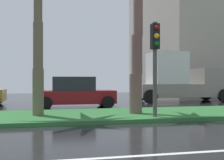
# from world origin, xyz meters

# --- Properties ---
(traffic_signal_median_right) EXTENTS (0.28, 0.43, 3.60)m
(traffic_signal_median_right) POSITION_xyz_m (6.98, 6.55, 2.63)
(traffic_signal_median_right) COLOR #4C4C47
(traffic_signal_median_right) RESTS_ON median_strip
(car_in_traffic_third) EXTENTS (4.30, 2.02, 1.72)m
(car_in_traffic_third) POSITION_xyz_m (4.46, 12.28, 0.83)
(car_in_traffic_third) COLOR maroon
(car_in_traffic_third) RESTS_ON ground_plane
(box_truck_lead) EXTENTS (6.40, 2.64, 3.46)m
(box_truck_lead) POSITION_xyz_m (12.05, 14.83, 1.55)
(box_truck_lead) COLOR gray
(box_truck_lead) RESTS_ON ground_plane
(building_far_right) EXTENTS (18.23, 15.41, 13.71)m
(building_far_right) POSITION_xyz_m (22.93, 26.16, 6.85)
(building_far_right) COLOR #A89E8E
(building_far_right) RESTS_ON ground_plane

